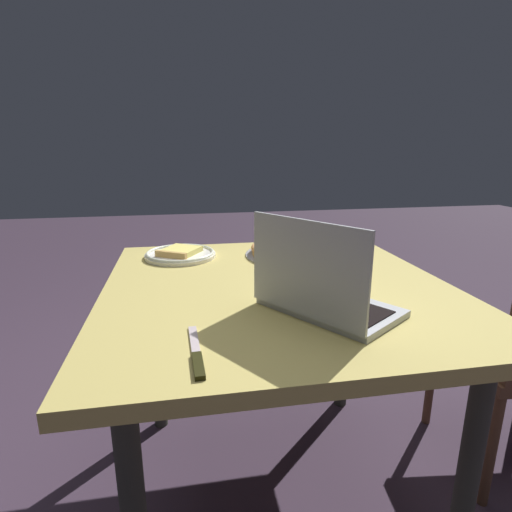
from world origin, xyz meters
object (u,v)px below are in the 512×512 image
at_px(dining_table, 277,309).
at_px(table_knife, 197,355).
at_px(pizza_tray, 293,250).
at_px(laptop, 322,293).
at_px(pizza_plate, 180,254).

relative_size(dining_table, table_knife, 4.85).
bearing_deg(pizza_tray, table_knife, -118.98).
relative_size(laptop, pizza_plate, 1.49).
xyz_separation_m(laptop, pizza_plate, (-0.35, 0.61, -0.04)).
height_order(pizza_tray, table_knife, pizza_tray).
bearing_deg(laptop, table_knife, -153.06).
xyz_separation_m(pizza_plate, table_knife, (0.03, -0.77, -0.01)).
xyz_separation_m(dining_table, pizza_plate, (-0.29, 0.36, 0.10)).
height_order(dining_table, pizza_plate, pizza_plate).
bearing_deg(table_knife, pizza_tray, 61.02).
xyz_separation_m(dining_table, pizza_tray, (0.14, 0.31, 0.11)).
bearing_deg(table_knife, dining_table, 57.47).
height_order(dining_table, pizza_tray, pizza_tray).
distance_m(dining_table, pizza_plate, 0.47).
distance_m(pizza_tray, table_knife, 0.82).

